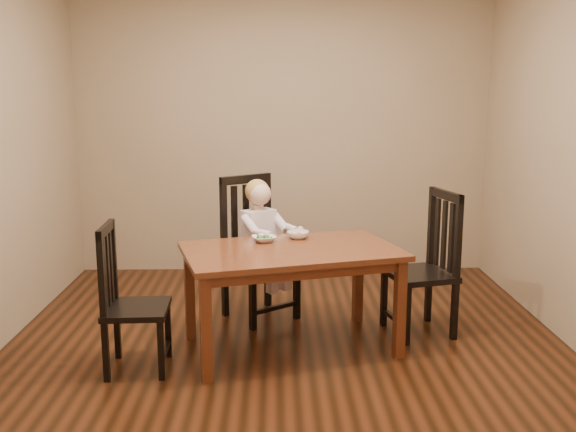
{
  "coord_description": "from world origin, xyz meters",
  "views": [
    {
      "loc": [
        -0.08,
        -4.28,
        1.78
      ],
      "look_at": [
        0.02,
        0.25,
        0.89
      ],
      "focal_mm": 40.0,
      "sensor_mm": 36.0,
      "label": 1
    }
  ],
  "objects_px": {
    "chair_right": "(426,266)",
    "bowl_peas": "(264,239)",
    "dining_table": "(291,260)",
    "toddler": "(260,234)",
    "bowl_veg": "(298,235)",
    "chair_left": "(129,301)",
    "chair_child": "(256,250)"
  },
  "relations": [
    {
      "from": "chair_child",
      "to": "chair_left",
      "type": "bearing_deg",
      "value": 15.99
    },
    {
      "from": "chair_child",
      "to": "bowl_veg",
      "type": "distance_m",
      "value": 0.53
    },
    {
      "from": "dining_table",
      "to": "chair_right",
      "type": "relative_size",
      "value": 1.52
    },
    {
      "from": "chair_right",
      "to": "bowl_peas",
      "type": "relative_size",
      "value": 6.31
    },
    {
      "from": "chair_child",
      "to": "chair_right",
      "type": "height_order",
      "value": "chair_child"
    },
    {
      "from": "chair_right",
      "to": "bowl_peas",
      "type": "xyz_separation_m",
      "value": [
        -1.19,
        -0.09,
        0.23
      ]
    },
    {
      "from": "chair_left",
      "to": "toddler",
      "type": "xyz_separation_m",
      "value": [
        0.82,
        0.95,
        0.22
      ]
    },
    {
      "from": "chair_right",
      "to": "bowl_peas",
      "type": "bearing_deg",
      "value": 79.71
    },
    {
      "from": "dining_table",
      "to": "bowl_veg",
      "type": "distance_m",
      "value": 0.33
    },
    {
      "from": "chair_child",
      "to": "bowl_peas",
      "type": "xyz_separation_m",
      "value": [
        0.07,
        -0.47,
        0.2
      ]
    },
    {
      "from": "chair_child",
      "to": "toddler",
      "type": "distance_m",
      "value": 0.15
    },
    {
      "from": "chair_left",
      "to": "bowl_peas",
      "type": "distance_m",
      "value": 1.04
    },
    {
      "from": "dining_table",
      "to": "chair_left",
      "type": "distance_m",
      "value": 1.11
    },
    {
      "from": "chair_right",
      "to": "toddler",
      "type": "relative_size",
      "value": 1.87
    },
    {
      "from": "chair_left",
      "to": "chair_right",
      "type": "bearing_deg",
      "value": 104.21
    },
    {
      "from": "dining_table",
      "to": "chair_left",
      "type": "xyz_separation_m",
      "value": [
        -1.04,
        -0.33,
        -0.18
      ]
    },
    {
      "from": "dining_table",
      "to": "bowl_peas",
      "type": "relative_size",
      "value": 9.59
    },
    {
      "from": "chair_child",
      "to": "bowl_veg",
      "type": "xyz_separation_m",
      "value": [
        0.32,
        -0.37,
        0.21
      ]
    },
    {
      "from": "chair_right",
      "to": "bowl_peas",
      "type": "distance_m",
      "value": 1.22
    },
    {
      "from": "chair_right",
      "to": "bowl_veg",
      "type": "relative_size",
      "value": 6.55
    },
    {
      "from": "bowl_peas",
      "to": "bowl_veg",
      "type": "relative_size",
      "value": 1.04
    },
    {
      "from": "chair_child",
      "to": "toddler",
      "type": "xyz_separation_m",
      "value": [
        0.03,
        -0.05,
        0.14
      ]
    },
    {
      "from": "chair_right",
      "to": "toddler",
      "type": "height_order",
      "value": "chair_right"
    },
    {
      "from": "dining_table",
      "to": "toddler",
      "type": "relative_size",
      "value": 2.84
    },
    {
      "from": "toddler",
      "to": "bowl_veg",
      "type": "distance_m",
      "value": 0.44
    },
    {
      "from": "dining_table",
      "to": "bowl_veg",
      "type": "bearing_deg",
      "value": 78.91
    },
    {
      "from": "bowl_peas",
      "to": "bowl_veg",
      "type": "distance_m",
      "value": 0.27
    },
    {
      "from": "chair_left",
      "to": "bowl_veg",
      "type": "bearing_deg",
      "value": 117.24
    },
    {
      "from": "bowl_veg",
      "to": "dining_table",
      "type": "bearing_deg",
      "value": -101.09
    },
    {
      "from": "chair_left",
      "to": "bowl_veg",
      "type": "xyz_separation_m",
      "value": [
        1.1,
        0.63,
        0.29
      ]
    },
    {
      "from": "chair_child",
      "to": "bowl_peas",
      "type": "bearing_deg",
      "value": 62.82
    },
    {
      "from": "chair_left",
      "to": "bowl_peas",
      "type": "height_order",
      "value": "chair_left"
    }
  ]
}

